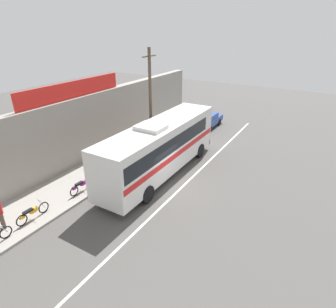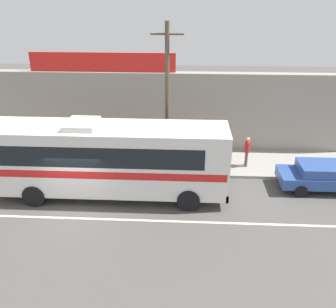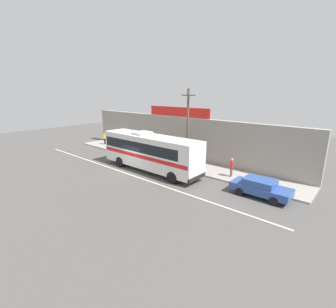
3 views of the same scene
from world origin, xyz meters
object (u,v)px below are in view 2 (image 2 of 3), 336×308
intercity_bus (107,156)px  motorcycle_orange (40,159)px  parked_car (322,176)px  pedestrian_near_shop (247,149)px  utility_pole (167,99)px

intercity_bus → motorcycle_orange: bearing=148.3°
parked_car → pedestrian_near_shop: size_ratio=2.51×
intercity_bus → pedestrian_near_shop: bearing=25.3°
utility_pole → intercity_bus: bearing=-137.1°
intercity_bus → utility_pole: 4.25m
intercity_bus → motorcycle_orange: intercity_bus is taller
intercity_bus → pedestrian_near_shop: intercity_bus is taller
utility_pole → motorcycle_orange: size_ratio=3.97×
utility_pole → pedestrian_near_shop: utility_pole is taller
motorcycle_orange → pedestrian_near_shop: pedestrian_near_shop is taller
motorcycle_orange → pedestrian_near_shop: bearing=2.9°
parked_car → motorcycle_orange: 15.09m
parked_car → utility_pole: (-7.83, 1.35, 3.43)m
parked_car → pedestrian_near_shop: 4.10m
intercity_bus → motorcycle_orange: 5.46m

